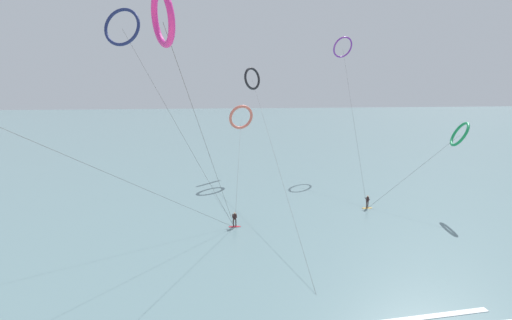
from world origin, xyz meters
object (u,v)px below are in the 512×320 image
kite_navy (122,27)px  surfer_amber (367,203)px  kite_charcoal (252,79)px  kite_violet (343,47)px  kite_emerald (460,134)px  kite_magenta (163,19)px  kite_coral (241,117)px  surfer_crimson (235,220)px

kite_navy → surfer_amber: bearing=21.4°
kite_charcoal → kite_violet: (16.57, -0.05, 5.60)m
kite_emerald → kite_charcoal: size_ratio=0.27×
kite_magenta → kite_coral: bearing=-35.5°
surfer_crimson → surfer_amber: size_ratio=1.00×
surfer_crimson → kite_charcoal: kite_charcoal is taller
kite_charcoal → kite_emerald: bearing=-91.4°
kite_navy → kite_magenta: bearing=-51.6°
surfer_crimson → kite_charcoal: size_ratio=0.04×
kite_emerald → kite_navy: bearing=-75.1°
kite_magenta → kite_violet: bearing=-54.8°
kite_magenta → kite_navy: kite_navy is taller
kite_magenta → kite_charcoal: size_ratio=0.46×
kite_charcoal → kite_coral: kite_charcoal is taller
kite_violet → kite_charcoal: bearing=-16.9°
kite_magenta → kite_coral: size_ratio=0.94×
kite_magenta → kite_charcoal: bearing=-36.8°
surfer_amber → kite_violet: 33.03m
kite_emerald → kite_navy: kite_navy is taller
kite_magenta → kite_violet: (25.81, 46.04, 2.58)m
kite_violet → kite_coral: bearing=7.3°
surfer_amber → kite_magenta: bearing=11.1°
kite_magenta → surfer_crimson: bearing=-40.8°
kite_magenta → kite_coral: (6.62, 37.51, -9.12)m
surfer_amber → kite_navy: (-28.48, -1.02, 20.65)m
kite_violet → kite_emerald: bearing=87.5°
surfer_amber → kite_coral: bearing=-80.9°
kite_emerald → surfer_crimson: bearing=-68.1°
surfer_crimson → kite_navy: kite_navy is taller
kite_violet → kite_magenta: bearing=44.0°
kite_coral → surfer_crimson: bearing=65.0°
kite_magenta → kite_emerald: bearing=-83.7°
kite_emerald → kite_navy: (-39.26, -0.12, 11.92)m
surfer_amber → kite_navy: kite_navy is taller
surfer_crimson → surfer_amber: 17.63m
kite_magenta → kite_coral: kite_magenta is taller
kite_charcoal → surfer_amber: bearing=-106.9°
surfer_crimson → kite_coral: (2.10, 20.96, 9.39)m
surfer_amber → kite_coral: kite_coral is taller
surfer_crimson → kite_violet: size_ratio=0.06×
kite_violet → surfer_crimson: bearing=37.5°
kite_magenta → kite_violet: size_ratio=0.79×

